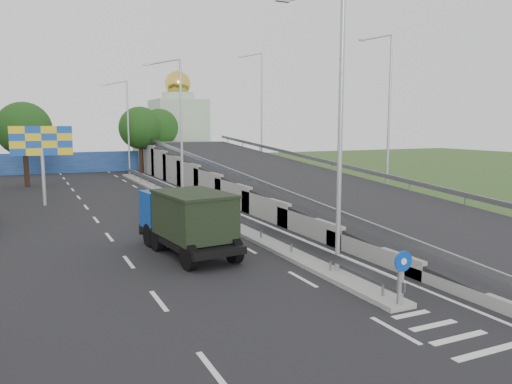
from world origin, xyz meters
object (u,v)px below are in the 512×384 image
lamp_post_near (336,119)px  lamp_post_far (126,122)px  dump_truck (187,219)px  sign_bollard (401,277)px  billboard (42,145)px  church (179,126)px  lamp_post_mid (179,122)px

lamp_post_near → lamp_post_far: 40.00m
lamp_post_far → dump_truck: lamp_post_far is taller
sign_bollard → lamp_post_far: size_ratio=0.17×
sign_bollard → dump_truck: (-3.87, 9.28, 0.52)m
sign_bollard → lamp_post_near: lamp_post_near is taller
billboard → dump_truck: size_ratio=0.84×
lamp_post_near → church: size_ratio=0.73×
sign_bollard → billboard: 27.53m
billboard → dump_truck: bearing=-72.8°
sign_bollard → lamp_post_mid: (0.11, 23.83, 4.77)m
church → billboard: 37.23m
lamp_post_mid → billboard: lamp_post_mid is taller
sign_bollard → dump_truck: size_ratio=0.25×
lamp_post_far → lamp_post_near: bearing=-90.0°
lamp_post_near → billboard: size_ratio=1.83×
church → dump_truck: bearing=-105.9°
lamp_post_near → dump_truck: 7.99m
dump_truck → sign_bollard: bearing=-73.7°
lamp_post_mid → billboard: size_ratio=1.83×
billboard → church: bearing=59.3°
lamp_post_mid → church: church is taller
lamp_post_near → lamp_post_mid: size_ratio=1.00×
lamp_post_near → dump_truck: bearing=126.1°
lamp_post_near → billboard: lamp_post_near is taller
lamp_post_near → church: (9.89, 54.00, -0.50)m
lamp_post_mid → dump_truck: 15.67m
lamp_post_mid → lamp_post_far: same height
lamp_post_mid → dump_truck: size_ratio=1.54×
church → billboard: (-19.00, -32.00, -1.12)m
dump_truck → lamp_post_far: bearing=77.1°
lamp_post_far → billboard: size_ratio=1.83×
lamp_post_far → dump_truck: size_ratio=1.54×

